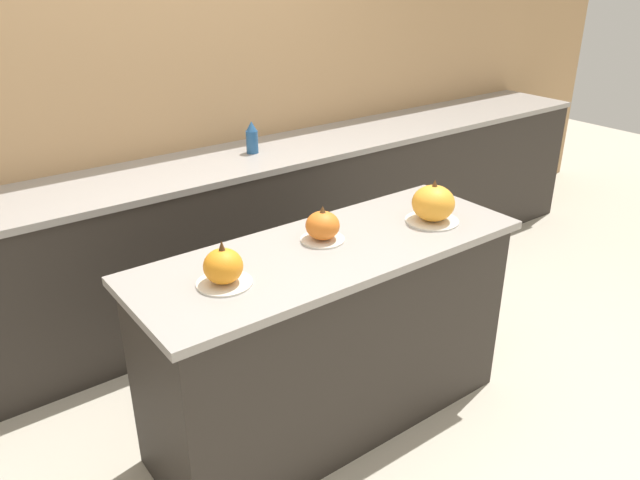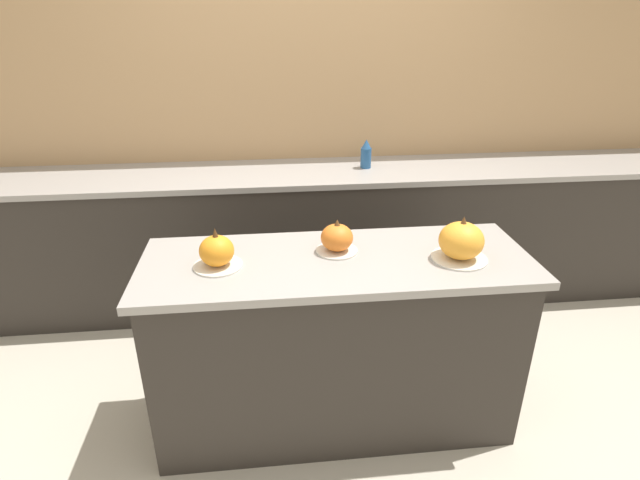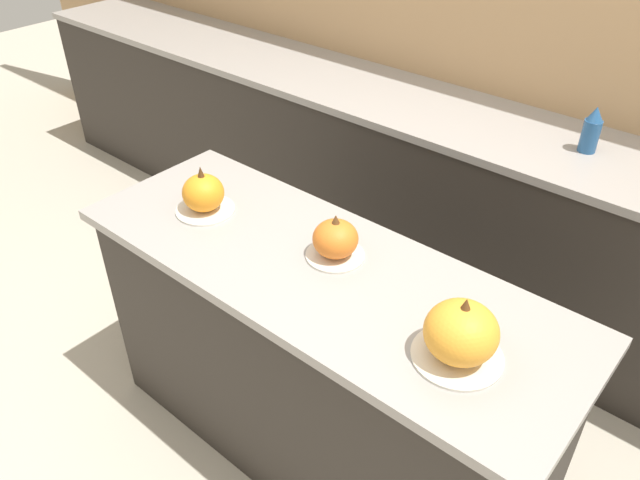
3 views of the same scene
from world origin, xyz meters
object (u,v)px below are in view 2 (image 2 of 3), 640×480
(pumpkin_cake_left, at_px, (217,252))
(bottle_tall, at_px, (366,154))
(pumpkin_cake_right, at_px, (461,242))
(pumpkin_cake_center, at_px, (337,239))

(pumpkin_cake_left, relative_size, bottle_tall, 1.11)
(pumpkin_cake_left, bearing_deg, pumpkin_cake_right, -2.48)
(pumpkin_cake_left, xyz_separation_m, pumpkin_cake_right, (1.02, -0.04, 0.02))
(pumpkin_cake_right, bearing_deg, bottle_tall, 97.34)
(pumpkin_cake_left, relative_size, pumpkin_cake_right, 0.86)
(pumpkin_cake_left, xyz_separation_m, bottle_tall, (0.86, 1.21, 0.06))
(pumpkin_cake_right, height_order, bottle_tall, bottle_tall)
(pumpkin_cake_center, bearing_deg, bottle_tall, 72.87)
(pumpkin_cake_right, bearing_deg, pumpkin_cake_center, 165.53)
(pumpkin_cake_right, bearing_deg, pumpkin_cake_left, 177.52)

